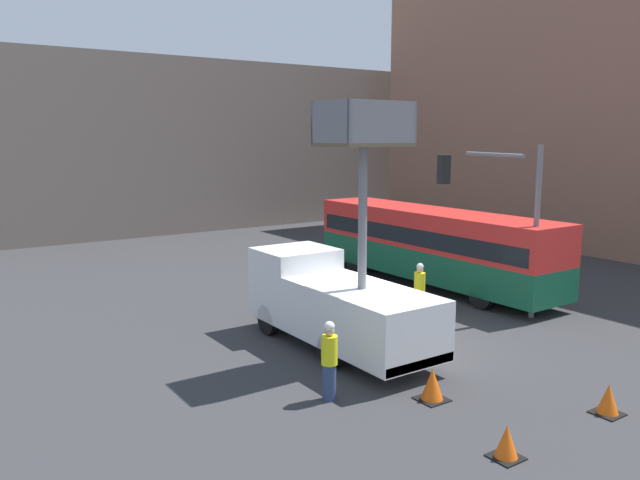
{
  "coord_description": "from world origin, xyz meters",
  "views": [
    {
      "loc": [
        -11.62,
        -13.26,
        6.06
      ],
      "look_at": [
        -1.43,
        1.67,
        3.06
      ],
      "focal_mm": 35.0,
      "sensor_mm": 36.0,
      "label": 1
    }
  ],
  "objects_px": {
    "road_worker_directing": "(419,289)",
    "traffic_cone_far_side": "(506,443)",
    "utility_truck": "(336,298)",
    "traffic_cone_near_truck": "(608,400)",
    "city_bus": "(431,241)",
    "traffic_light_pole": "(503,203)",
    "road_worker_near_truck": "(329,361)",
    "traffic_cone_mid_road": "(432,385)"
  },
  "relations": [
    {
      "from": "road_worker_directing",
      "to": "traffic_cone_far_side",
      "type": "bearing_deg",
      "value": 161.28
    },
    {
      "from": "road_worker_directing",
      "to": "utility_truck",
      "type": "bearing_deg",
      "value": 118.58
    },
    {
      "from": "utility_truck",
      "to": "road_worker_near_truck",
      "type": "distance_m",
      "value": 3.72
    },
    {
      "from": "traffic_light_pole",
      "to": "traffic_cone_mid_road",
      "type": "height_order",
      "value": "traffic_light_pole"
    },
    {
      "from": "traffic_cone_near_truck",
      "to": "traffic_cone_mid_road",
      "type": "relative_size",
      "value": 0.91
    },
    {
      "from": "road_worker_near_truck",
      "to": "traffic_cone_mid_road",
      "type": "distance_m",
      "value": 2.47
    },
    {
      "from": "traffic_light_pole",
      "to": "traffic_cone_mid_road",
      "type": "bearing_deg",
      "value": -151.83
    },
    {
      "from": "traffic_cone_far_side",
      "to": "traffic_cone_near_truck",
      "type": "bearing_deg",
      "value": -0.05
    },
    {
      "from": "road_worker_near_truck",
      "to": "traffic_cone_near_truck",
      "type": "height_order",
      "value": "road_worker_near_truck"
    },
    {
      "from": "road_worker_near_truck",
      "to": "traffic_cone_far_side",
      "type": "height_order",
      "value": "road_worker_near_truck"
    },
    {
      "from": "utility_truck",
      "to": "city_bus",
      "type": "relative_size",
      "value": 0.58
    },
    {
      "from": "road_worker_near_truck",
      "to": "road_worker_directing",
      "type": "relative_size",
      "value": 1.04
    },
    {
      "from": "utility_truck",
      "to": "road_worker_near_truck",
      "type": "bearing_deg",
      "value": -128.0
    },
    {
      "from": "road_worker_directing",
      "to": "traffic_cone_far_side",
      "type": "xyz_separation_m",
      "value": [
        -5.32,
        -8.05,
        -0.6
      ]
    },
    {
      "from": "traffic_cone_near_truck",
      "to": "traffic_cone_mid_road",
      "type": "distance_m",
      "value": 3.83
    },
    {
      "from": "utility_truck",
      "to": "traffic_cone_near_truck",
      "type": "xyz_separation_m",
      "value": [
        2.38,
        -7.0,
        -1.15
      ]
    },
    {
      "from": "traffic_cone_mid_road",
      "to": "road_worker_directing",
      "type": "bearing_deg",
      "value": 49.23
    },
    {
      "from": "city_bus",
      "to": "traffic_cone_far_side",
      "type": "height_order",
      "value": "city_bus"
    },
    {
      "from": "traffic_cone_near_truck",
      "to": "road_worker_directing",
      "type": "bearing_deg",
      "value": 76.63
    },
    {
      "from": "city_bus",
      "to": "traffic_cone_mid_road",
      "type": "xyz_separation_m",
      "value": [
        -8.07,
        -8.35,
        -1.46
      ]
    },
    {
      "from": "road_worker_directing",
      "to": "traffic_cone_near_truck",
      "type": "relative_size",
      "value": 2.63
    },
    {
      "from": "traffic_cone_near_truck",
      "to": "city_bus",
      "type": "bearing_deg",
      "value": 64.06
    },
    {
      "from": "city_bus",
      "to": "traffic_cone_near_truck",
      "type": "height_order",
      "value": "city_bus"
    },
    {
      "from": "utility_truck",
      "to": "traffic_light_pole",
      "type": "distance_m",
      "value": 6.62
    },
    {
      "from": "road_worker_directing",
      "to": "road_worker_near_truck",
      "type": "bearing_deg",
      "value": 135.83
    },
    {
      "from": "traffic_cone_near_truck",
      "to": "traffic_cone_far_side",
      "type": "distance_m",
      "value": 3.4
    },
    {
      "from": "road_worker_near_truck",
      "to": "traffic_cone_far_side",
      "type": "xyz_separation_m",
      "value": [
        1.24,
        -4.09,
        -0.64
      ]
    },
    {
      "from": "city_bus",
      "to": "traffic_cone_near_truck",
      "type": "relative_size",
      "value": 17.12
    },
    {
      "from": "traffic_light_pole",
      "to": "traffic_cone_far_side",
      "type": "distance_m",
      "value": 10.07
    },
    {
      "from": "road_worker_near_truck",
      "to": "traffic_cone_near_truck",
      "type": "xyz_separation_m",
      "value": [
        4.65,
        -4.1,
        -0.63
      ]
    },
    {
      "from": "traffic_light_pole",
      "to": "traffic_cone_near_truck",
      "type": "bearing_deg",
      "value": -121.06
    },
    {
      "from": "utility_truck",
      "to": "traffic_light_pole",
      "type": "bearing_deg",
      "value": -7.93
    },
    {
      "from": "traffic_light_pole",
      "to": "road_worker_directing",
      "type": "distance_m",
      "value": 4.0
    },
    {
      "from": "traffic_light_pole",
      "to": "road_worker_near_truck",
      "type": "distance_m",
      "value": 9.1
    },
    {
      "from": "city_bus",
      "to": "road_worker_directing",
      "type": "xyz_separation_m",
      "value": [
        -3.47,
        -3.02,
        -0.91
      ]
    },
    {
      "from": "traffic_light_pole",
      "to": "utility_truck",
      "type": "bearing_deg",
      "value": 172.07
    },
    {
      "from": "road_worker_near_truck",
      "to": "road_worker_directing",
      "type": "xyz_separation_m",
      "value": [
        6.56,
        3.96,
        -0.04
      ]
    },
    {
      "from": "traffic_light_pole",
      "to": "traffic_cone_mid_road",
      "type": "xyz_separation_m",
      "value": [
        -6.38,
        -3.42,
        -3.58
      ]
    },
    {
      "from": "utility_truck",
      "to": "traffic_light_pole",
      "type": "xyz_separation_m",
      "value": [
        6.08,
        -0.85,
        2.47
      ]
    },
    {
      "from": "city_bus",
      "to": "traffic_light_pole",
      "type": "bearing_deg",
      "value": 169.43
    },
    {
      "from": "utility_truck",
      "to": "city_bus",
      "type": "xyz_separation_m",
      "value": [
        7.77,
        4.08,
        0.34
      ]
    },
    {
      "from": "traffic_light_pole",
      "to": "traffic_cone_far_side",
      "type": "bearing_deg",
      "value": -139.14
    }
  ]
}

